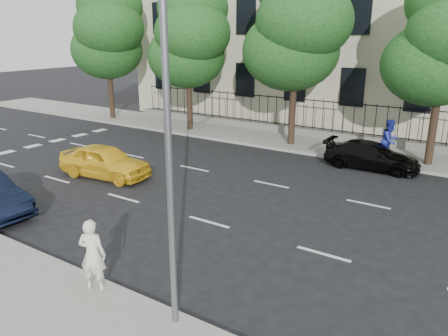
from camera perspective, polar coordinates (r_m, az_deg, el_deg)
The scene contains 15 objects.
ground at distance 12.92m, azimuth -8.49°, elevation -10.84°, with size 120.00×120.00×0.00m, color black.
near_sidewalk at distance 10.73m, azimuth -23.53°, elevation -18.25°, with size 60.00×4.00×0.15m, color gray.
far_sidewalk at distance 24.43m, azimuth 13.76°, elevation 2.67°, with size 60.00×4.00×0.15m, color gray.
lane_markings at distance 16.41m, azimuth 2.56°, elevation -4.33°, with size 49.60×4.62×0.01m, color silver, non-canonical shape.
crosswalk at distance 26.04m, azimuth -25.15°, elevation 2.25°, with size 0.50×12.10×0.01m, color silver, non-canonical shape.
iron_fence at distance 25.87m, azimuth 15.15°, elevation 4.68°, with size 30.00×0.50×2.20m.
street_light at distance 8.49m, azimuth -5.19°, elevation 11.07°, with size 0.25×3.32×8.05m.
tree_a at distance 32.17m, azimuth -14.86°, elevation 16.94°, with size 5.71×5.31×9.39m.
tree_b at distance 27.42m, azimuth -4.45°, elevation 16.86°, with size 5.53×5.12×8.97m.
tree_c at distance 23.81m, azimuth 9.70°, elevation 17.97°, with size 5.89×5.50×9.80m.
tree_d at distance 21.91m, azimuth 27.17°, elevation 14.95°, with size 5.34×4.94×8.84m.
yellow_taxi at distance 19.56m, azimuth -15.32°, elevation 0.86°, with size 1.68×4.18×1.42m, color yellow.
black_sedan at distance 21.19m, azimuth 18.72°, elevation 1.55°, with size 1.74×4.28×1.24m, color black.
woman_near at distance 10.92m, azimuth -16.80°, elevation -10.80°, with size 0.66×0.43×1.80m, color white.
pedestrian_far at distance 22.07m, azimuth 20.83°, elevation 3.37°, with size 0.98×0.76×2.01m, color #202A99.
Camera 1 is at (7.74, -8.38, 6.07)m, focal length 35.00 mm.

